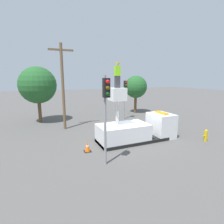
{
  "coord_description": "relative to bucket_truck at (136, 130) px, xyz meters",
  "views": [
    {
      "loc": [
        -6.62,
        -11.32,
        4.9
      ],
      "look_at": [
        -2.31,
        -1.33,
        2.74
      ],
      "focal_mm": 28.0,
      "sensor_mm": 36.0,
      "label": 1
    }
  ],
  "objects": [
    {
      "name": "ground_plane",
      "position": [
        -0.35,
        0.0,
        -0.86
      ],
      "size": [
        120.0,
        120.0,
        0.0
      ],
      "primitive_type": "plane",
      "color": "#565451"
    },
    {
      "name": "bucket_truck",
      "position": [
        0.0,
        0.0,
        0.0
      ],
      "size": [
        6.3,
        2.22,
        4.16
      ],
      "color": "black",
      "rests_on": "ground"
    },
    {
      "name": "worker",
      "position": [
        -1.67,
        0.0,
        4.18
      ],
      "size": [
        0.4,
        0.26,
        1.75
      ],
      "color": "#38383D",
      "rests_on": "bucket_truck"
    },
    {
      "name": "traffic_light_pole",
      "position": [
        -3.65,
        -2.81,
        2.69
      ],
      "size": [
        0.34,
        0.57,
        5.02
      ],
      "color": "gray",
      "rests_on": "ground"
    },
    {
      "name": "traffic_light_across",
      "position": [
        2.49,
        6.75,
        2.45
      ],
      "size": [
        0.34,
        0.57,
        4.66
      ],
      "color": "gray",
      "rests_on": "ground"
    },
    {
      "name": "fire_hydrant",
      "position": [
        4.88,
        -2.31,
        -0.41
      ],
      "size": [
        0.5,
        0.26,
        0.93
      ],
      "color": "gold",
      "rests_on": "ground"
    },
    {
      "name": "traffic_cone_rear",
      "position": [
        -4.13,
        -0.58,
        -0.51
      ],
      "size": [
        0.46,
        0.46,
        0.73
      ],
      "color": "black",
      "rests_on": "ground"
    },
    {
      "name": "tree_left_bg",
      "position": [
        5.62,
        9.56,
        2.72
      ],
      "size": [
        3.03,
        3.03,
        5.13
      ],
      "color": "brown",
      "rests_on": "ground"
    },
    {
      "name": "tree_right_bg",
      "position": [
        -6.79,
        9.18,
        3.2
      ],
      "size": [
        3.94,
        3.94,
        6.05
      ],
      "color": "brown",
      "rests_on": "ground"
    },
    {
      "name": "utility_pole",
      "position": [
        -4.69,
        5.45,
        3.41
      ],
      "size": [
        2.2,
        0.26,
        7.9
      ],
      "color": "brown",
      "rests_on": "ground"
    }
  ]
}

